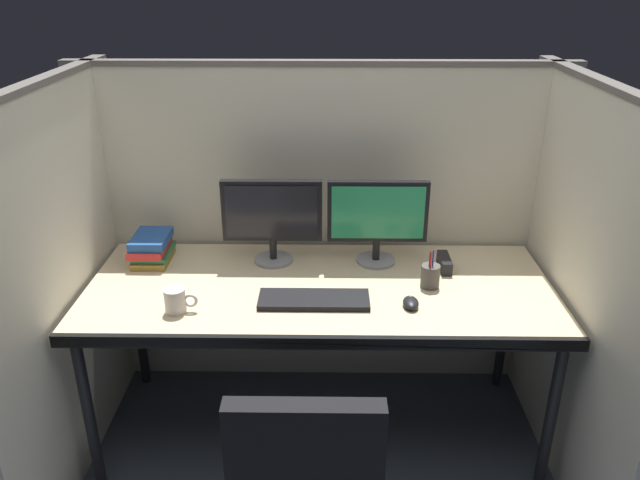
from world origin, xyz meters
The scene contains 13 objects.
ground_plane centered at (0.00, 0.00, 0.00)m, with size 8.00×8.00×0.00m, color #383F4C.
cubicle_partition_rear centered at (0.00, 0.74, 0.79)m, with size 2.21×0.06×1.57m.
cubicle_partition_left centered at (-0.99, 0.20, 0.79)m, with size 0.06×1.41×1.57m.
cubicle_partition_right centered at (0.99, 0.20, 0.79)m, with size 0.06×1.41×1.57m.
desk centered at (0.00, 0.29, 0.69)m, with size 1.90×0.80×0.74m.
monitor_left centered at (-0.21, 0.52, 0.96)m, with size 0.43×0.17×0.37m.
monitor_right centered at (0.24, 0.52, 0.96)m, with size 0.43×0.17×0.37m.
keyboard_main centered at (-0.02, 0.16, 0.75)m, with size 0.43×0.15×0.02m, color black.
computer_mouse centered at (0.35, 0.13, 0.76)m, with size 0.06×0.10×0.04m.
coffee_mug centered at (-0.54, 0.08, 0.79)m, with size 0.13×0.08×0.09m.
pen_cup centered at (0.45, 0.29, 0.79)m, with size 0.08×0.08×0.17m.
red_stapler centered at (0.53, 0.46, 0.77)m, with size 0.04×0.15×0.06m, color black.
book_stack centered at (-0.74, 0.52, 0.80)m, with size 0.16×0.22×0.12m.
Camera 1 is at (0.03, -1.93, 1.94)m, focal length 34.63 mm.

